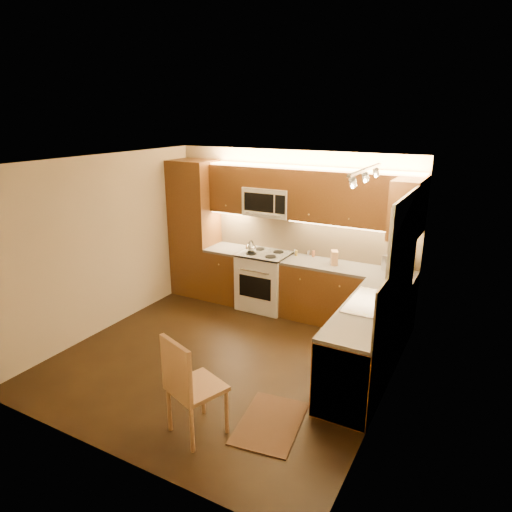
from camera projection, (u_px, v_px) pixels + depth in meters
The scene contains 37 objects.
floor at pixel (226, 357), 5.88m from camera, with size 4.00×4.00×0.01m, color black.
ceiling at pixel (221, 162), 5.13m from camera, with size 4.00×4.00×0.01m, color beige.
wall_back at pixel (291, 230), 7.19m from camera, with size 4.00×0.01×2.50m, color #C4B190.
wall_front at pixel (97, 333), 3.83m from camera, with size 4.00×0.01×2.50m, color #C4B190.
wall_left at pixel (104, 245), 6.41m from camera, with size 0.01×4.00×2.50m, color #C4B190.
wall_right at pixel (390, 296), 4.60m from camera, with size 0.01×4.00×2.50m, color #C4B190.
pantry at pixel (195, 229), 7.71m from camera, with size 0.70×0.60×2.30m, color #4F2A11.
base_cab_back_left at pixel (229, 275), 7.63m from camera, with size 0.62×0.60×0.86m, color #4F2A11.
counter_back_left at pixel (228, 249), 7.49m from camera, with size 0.62×0.60×0.04m, color #3C3937.
base_cab_back_right at pixel (346, 297), 6.71m from camera, with size 1.92×0.60×0.86m, color #4F2A11.
counter_back_right at pixel (347, 268), 6.57m from camera, with size 1.92×0.60×0.04m, color #3C3937.
base_cab_right at pixel (366, 345), 5.32m from camera, with size 0.60×2.00×0.86m, color #4F2A11.
counter_right at pixel (369, 310), 5.18m from camera, with size 0.60×2.00×0.04m, color #3C3937.
dishwasher at pixel (348, 373), 4.73m from camera, with size 0.58×0.60×0.84m, color silver.
backsplash_back at pixel (311, 236), 7.03m from camera, with size 3.30×0.02×0.60m, color tan.
backsplash_right at pixel (397, 288), 4.96m from camera, with size 0.02×2.00×0.60m, color tan.
upper_cab_back_left at pixel (231, 188), 7.30m from camera, with size 0.62×0.35×0.75m, color #4F2A11.
upper_cab_back_right at pixel (355, 199), 6.38m from camera, with size 1.92×0.35×0.75m, color #4F2A11.
upper_cab_bridge at pixel (270, 177), 6.92m from camera, with size 0.76×0.35×0.31m, color #4F2A11.
upper_cab_right_corner at pixel (406, 210), 5.67m from camera, with size 0.35×0.50×0.75m, color #4F2A11.
stove at pixel (265, 280), 7.29m from camera, with size 0.76×0.65×0.92m, color silver, non-canonical shape.
microwave at pixel (269, 201), 7.02m from camera, with size 0.76×0.38×0.44m, color silver, non-canonical shape.
window_frame at pixel (403, 250), 4.96m from camera, with size 0.03×1.44×1.24m, color silver.
window_blinds at pixel (401, 249), 4.97m from camera, with size 0.02×1.36×1.16m, color silver.
sink at pixel (373, 297), 5.28m from camera, with size 0.52×0.86×0.15m, color silver, non-canonical shape.
faucet at pixel (389, 294), 5.18m from camera, with size 0.20×0.04×0.30m, color silver, non-canonical shape.
track_light_bar at pixel (366, 169), 4.78m from camera, with size 0.04×1.20×0.03m, color silver.
kettle at pixel (251, 246), 7.14m from camera, with size 0.17×0.17×0.20m, color silver, non-canonical shape.
toaster_oven at pixel (398, 264), 6.36m from camera, with size 0.36×0.27×0.22m, color silver.
knife_block at pixel (334, 258), 6.64m from camera, with size 0.09×0.15×0.21m, color #B07F4F.
spice_jar_a at pixel (295, 252), 7.10m from camera, with size 0.04×0.04×0.10m, color silver.
spice_jar_b at pixel (296, 253), 7.07m from camera, with size 0.04×0.04×0.09m, color olive.
spice_jar_c at pixel (309, 253), 7.08m from camera, with size 0.05×0.05×0.09m, color silver.
spice_jar_d at pixel (313, 254), 7.01m from camera, with size 0.04×0.04×0.10m, color brown.
soap_bottle at pixel (391, 284), 5.68m from camera, with size 0.08×0.08×0.17m, color silver.
rug at pixel (270, 423), 4.63m from camera, with size 0.60×0.90×0.01m, color black.
dining_chair at pixel (197, 385), 4.36m from camera, with size 0.47×0.47×1.06m, color #B07F4F, non-canonical shape.
Camera 1 is at (2.82, -4.40, 3.03)m, focal length 31.81 mm.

